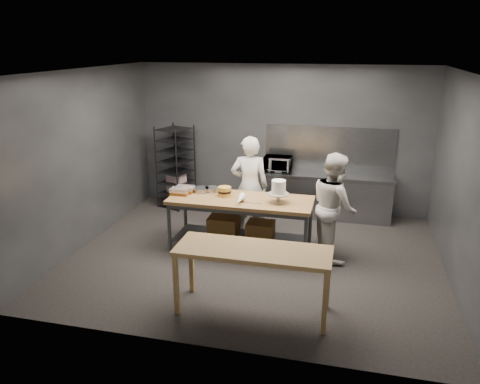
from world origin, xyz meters
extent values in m
plane|color=black|center=(0.00, 0.00, 0.00)|extent=(6.00, 6.00, 0.00)
cube|color=#4C4F54|center=(0.00, 2.50, 1.50)|extent=(6.00, 0.04, 3.00)
cube|color=olive|center=(-0.30, 0.23, 0.89)|extent=(2.40, 0.90, 0.06)
cube|color=#47494C|center=(-0.30, 0.23, 0.20)|extent=(2.25, 0.75, 0.03)
cylinder|color=#47494C|center=(-1.44, -0.16, 0.43)|extent=(0.06, 0.06, 0.86)
cylinder|color=#47494C|center=(-1.44, 0.62, 0.43)|extent=(0.06, 0.06, 0.86)
cylinder|color=#47494C|center=(0.84, -0.16, 0.43)|extent=(0.06, 0.06, 0.86)
cylinder|color=#47494C|center=(0.84, 0.62, 0.43)|extent=(0.06, 0.06, 0.86)
cube|color=brown|center=(-0.61, 0.25, 0.39)|extent=(0.50, 0.40, 0.35)
cube|color=brown|center=(0.03, 0.28, 0.36)|extent=(0.45, 0.38, 0.30)
cube|color=brown|center=(0.31, -1.61, 0.87)|extent=(2.00, 0.70, 0.06)
cube|color=brown|center=(-0.64, -1.91, 0.42)|extent=(0.06, 0.06, 0.84)
cube|color=brown|center=(-0.64, -1.31, 0.42)|extent=(0.06, 0.06, 0.84)
cube|color=brown|center=(1.26, -1.91, 0.42)|extent=(0.06, 0.06, 0.84)
cube|color=brown|center=(1.26, -1.31, 0.42)|extent=(0.06, 0.06, 0.84)
cube|color=slate|center=(1.00, 2.18, 0.88)|extent=(2.60, 0.60, 0.04)
cube|color=slate|center=(1.00, 2.18, 0.43)|extent=(2.56, 0.56, 0.86)
cube|color=slate|center=(1.00, 2.48, 1.35)|extent=(2.60, 0.02, 0.90)
cube|color=black|center=(-2.18, 2.10, 0.88)|extent=(0.77, 0.81, 1.75)
cube|color=silver|center=(-2.18, 2.10, 0.54)|extent=(0.44, 0.35, 0.45)
imported|color=white|center=(-0.31, 0.92, 0.92)|extent=(0.74, 0.56, 1.85)
imported|color=silver|center=(1.23, 0.33, 0.88)|extent=(0.94, 1.04, 1.76)
imported|color=black|center=(0.00, 2.18, 1.05)|extent=(0.54, 0.37, 0.30)
cylinder|color=#B9AD94|center=(0.34, 0.17, 0.93)|extent=(0.20, 0.20, 0.02)
cylinder|color=#B9AD94|center=(0.34, 0.17, 1.00)|extent=(0.06, 0.06, 0.12)
cylinder|color=#B9AD94|center=(0.34, 0.17, 1.07)|extent=(0.34, 0.34, 0.02)
cylinder|color=white|center=(0.34, 0.17, 1.19)|extent=(0.23, 0.23, 0.22)
cylinder|color=gold|center=(-0.60, 0.30, 0.95)|extent=(0.22, 0.22, 0.06)
cylinder|color=black|center=(-0.60, 0.30, 1.00)|extent=(0.22, 0.22, 0.04)
cylinder|color=gold|center=(-0.60, 0.30, 1.05)|extent=(0.22, 0.22, 0.06)
cylinder|color=gray|center=(-1.06, 0.42, 0.96)|extent=(0.27, 0.27, 0.07)
cylinder|color=gray|center=(-0.88, 0.49, 0.96)|extent=(0.25, 0.25, 0.07)
cone|color=white|center=(-0.26, 0.01, 0.98)|extent=(0.12, 0.38, 0.12)
cube|color=slate|center=(-0.07, 0.05, 0.92)|extent=(0.28, 0.02, 0.00)
cube|color=black|center=(-0.25, 0.05, 0.93)|extent=(0.09, 0.02, 0.02)
cube|color=#A25E20|center=(-1.37, 0.20, 0.95)|extent=(0.30, 0.20, 0.05)
cube|color=silver|center=(-1.37, 0.20, 1.00)|extent=(0.31, 0.21, 0.06)
cube|color=#A25E20|center=(-1.33, 0.34, 0.95)|extent=(0.30, 0.20, 0.05)
cube|color=silver|center=(-1.33, 0.34, 1.00)|extent=(0.31, 0.21, 0.06)
camera|label=1|loc=(1.43, -6.94, 3.42)|focal=35.00mm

